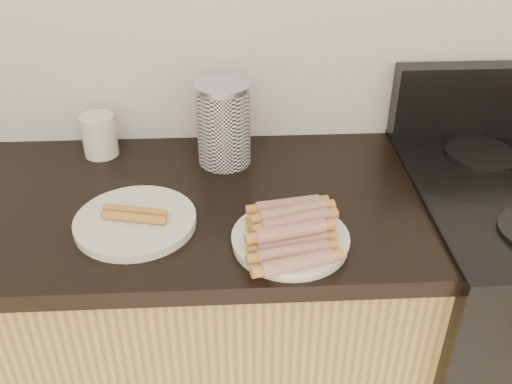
{
  "coord_description": "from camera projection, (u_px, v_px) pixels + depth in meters",
  "views": [
    {
      "loc": [
        -0.04,
        0.58,
        1.63
      ],
      "look_at": [
        0.02,
        1.62,
        0.96
      ],
      "focal_mm": 40.0,
      "sensor_mm": 36.0,
      "label": 1
    }
  ],
  "objects": [
    {
      "name": "burner_far_left",
      "position": [
        480.0,
        153.0,
        1.47
      ],
      "size": [
        0.18,
        0.18,
        0.01
      ],
      "primitive_type": "cylinder",
      "color": "black",
      "rests_on": "stove"
    },
    {
      "name": "main_plate",
      "position": [
        290.0,
        241.0,
        1.17
      ],
      "size": [
        0.27,
        0.27,
        0.02
      ],
      "primitive_type": "cylinder",
      "rotation": [
        0.0,
        0.0,
        0.14
      ],
      "color": "silver",
      "rests_on": "counter_slab"
    },
    {
      "name": "side_plate",
      "position": [
        135.0,
        221.0,
        1.23
      ],
      "size": [
        0.29,
        0.29,
        0.02
      ],
      "primitive_type": "cylinder",
      "rotation": [
        0.0,
        0.0,
        -0.1
      ],
      "color": "white",
      "rests_on": "counter_slab"
    },
    {
      "name": "hotdog_pile",
      "position": [
        291.0,
        229.0,
        1.16
      ],
      "size": [
        0.14,
        0.25,
        0.06
      ],
      "rotation": [
        0.0,
        0.0,
        0.21
      ],
      "color": "#9E3835",
      "rests_on": "main_plate"
    },
    {
      "name": "plain_sausages",
      "position": [
        134.0,
        214.0,
        1.22
      ],
      "size": [
        0.13,
        0.07,
        0.02
      ],
      "rotation": [
        0.0,
        0.0,
        -0.22
      ],
      "color": "orange",
      "rests_on": "side_plate"
    },
    {
      "name": "canister",
      "position": [
        224.0,
        123.0,
        1.41
      ],
      "size": [
        0.14,
        0.14,
        0.21
      ],
      "rotation": [
        0.0,
        0.0,
        0.03
      ],
      "color": "white",
      "rests_on": "counter_slab"
    },
    {
      "name": "mug",
      "position": [
        99.0,
        135.0,
        1.47
      ],
      "size": [
        0.1,
        0.1,
        0.11
      ],
      "primitive_type": "cylinder",
      "rotation": [
        0.0,
        0.0,
        0.17
      ],
      "color": "silver",
      "rests_on": "counter_slab"
    }
  ]
}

